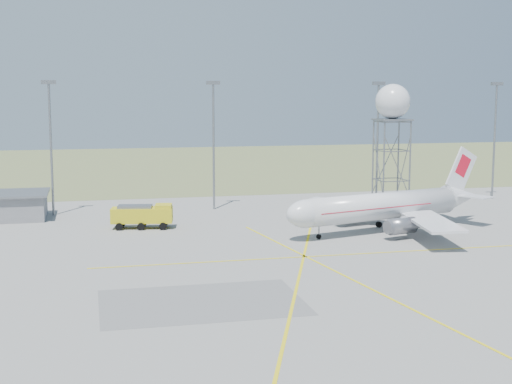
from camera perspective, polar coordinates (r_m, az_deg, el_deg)
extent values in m
plane|color=gray|center=(57.71, 18.59, -11.22)|extent=(400.00, 400.00, 0.00)
cube|color=#596E3C|center=(189.32, -4.23, 2.24)|extent=(400.00, 120.00, 0.03)
cylinder|color=slate|center=(112.58, -16.07, 3.24)|extent=(0.36, 0.36, 20.00)
cube|color=slate|center=(112.28, -16.27, 8.43)|extent=(2.20, 0.50, 0.60)
cylinder|color=slate|center=(114.10, -3.41, 3.59)|extent=(0.36, 0.36, 20.00)
cube|color=slate|center=(113.80, -3.45, 8.72)|extent=(2.20, 0.50, 0.60)
cylinder|color=slate|center=(122.01, 9.69, 3.77)|extent=(0.36, 0.36, 20.00)
cube|color=slate|center=(121.73, 9.80, 8.56)|extent=(2.20, 0.50, 0.60)
cylinder|color=slate|center=(132.12, 18.53, 3.78)|extent=(0.36, 0.36, 20.00)
cube|color=slate|center=(131.86, 18.73, 8.20)|extent=(2.20, 0.50, 0.60)
cylinder|color=silver|center=(97.20, 9.96, -1.13)|extent=(23.82, 10.14, 3.65)
ellipsoid|color=silver|center=(90.21, 4.11, -1.73)|extent=(6.63, 5.14, 3.65)
cube|color=black|center=(89.53, 3.53, -1.44)|extent=(1.89, 2.32, 0.89)
cone|color=silver|center=(106.96, 16.03, -0.36)|extent=(6.28, 5.04, 3.65)
cube|color=silver|center=(106.50, 16.11, 1.68)|extent=(5.69, 1.90, 6.87)
cube|color=red|center=(106.57, 16.19, 2.03)|extent=(3.11, 1.18, 3.52)
cube|color=silver|center=(108.63, 14.77, 0.05)|extent=(4.21, 5.64, 0.16)
cube|color=silver|center=(104.56, 17.00, -0.33)|extent=(4.21, 5.64, 0.16)
cube|color=silver|center=(104.55, 7.67, -0.96)|extent=(13.07, 13.76, 0.33)
cube|color=silver|center=(92.17, 13.85, -2.31)|extent=(6.80, 15.14, 0.33)
cylinder|color=slate|center=(101.02, 7.63, -1.74)|extent=(4.27, 3.09, 2.10)
cylinder|color=slate|center=(92.93, 11.57, -2.67)|extent=(4.27, 3.09, 2.10)
cube|color=red|center=(96.05, 9.12, -1.17)|extent=(18.57, 8.65, 0.11)
cylinder|color=black|center=(91.77, 5.05, -3.52)|extent=(0.79, 0.79, 0.82)
cube|color=black|center=(98.88, 10.74, -2.80)|extent=(2.41, 5.52, 0.82)
cylinder|color=slate|center=(98.80, 10.74, -2.57)|extent=(0.27, 0.27, 1.64)
cylinder|color=slate|center=(113.49, 10.19, 2.04)|extent=(0.27, 0.27, 14.39)
cylinder|color=slate|center=(115.31, 12.21, 2.07)|extent=(0.27, 0.27, 14.39)
cylinder|color=slate|center=(119.30, 11.30, 2.29)|extent=(0.27, 0.27, 14.39)
cylinder|color=slate|center=(117.54, 9.33, 2.25)|extent=(0.27, 0.27, 14.39)
cube|color=slate|center=(115.91, 10.85, 5.71)|extent=(5.03, 5.03, 0.28)
sphere|color=silver|center=(115.85, 10.89, 7.13)|extent=(5.53, 5.53, 5.53)
cube|color=gold|center=(99.65, -9.11, -1.83)|extent=(8.72, 4.20, 2.04)
cube|color=gold|center=(99.24, -7.41, -1.35)|extent=(2.65, 2.95, 1.30)
cube|color=black|center=(99.18, -7.04, -1.30)|extent=(0.51, 2.39, 0.93)
cube|color=slate|center=(99.56, -9.65, -1.15)|extent=(4.96, 3.01, 0.37)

